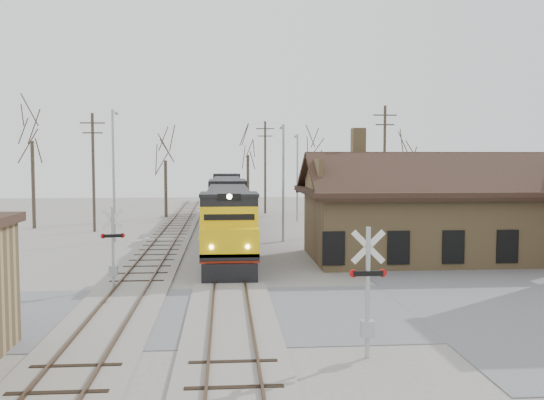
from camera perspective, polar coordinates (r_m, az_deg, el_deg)
The scene contains 20 objects.
ground at distance 24.15m, azimuth -3.88°, elevation -10.59°, with size 140.00×140.00×0.00m, color gray.
road at distance 24.14m, azimuth -3.88°, elevation -10.55°, with size 60.00×9.00×0.03m, color slate.
track_main at distance 38.84m, azimuth -4.12°, elevation -4.92°, with size 3.40×90.00×0.24m.
track_siding at distance 39.07m, azimuth -10.76°, elevation -4.92°, with size 3.40×90.00×0.24m.
depot at distance 37.60m, azimuth 14.50°, elevation -1.73°, with size 15.20×9.31×7.90m.
locomotive_lead at distance 37.96m, azimuth -4.13°, elevation -1.77°, with size 2.91×19.48×4.32m.
locomotive_trailing at distance 57.65m, azimuth -4.25°, elevation 0.20°, with size 2.91×19.48×4.09m.
crossbuck_near at distance 18.73m, azimuth 9.00°, elevation -8.99°, with size 1.14×0.30×4.00m.
crossbuck_far at distance 28.91m, azimuth -14.74°, elevation -4.61°, with size 1.09×0.32×3.84m.
streetlight_a at distance 45.04m, azimuth -14.67°, elevation 2.89°, with size 0.25×2.04×9.53m.
streetlight_b at distance 43.77m, azimuth 1.06°, elevation 2.28°, with size 0.25×2.04×8.47m.
streetlight_c at distance 58.07m, azimuth 2.39°, elevation 2.62°, with size 0.25×2.04×8.32m.
utility_pole_a at distance 51.62m, azimuth -16.46°, elevation 2.72°, with size 2.00×0.24×9.70m.
utility_pole_b at distance 66.00m, azimuth -0.65°, elevation 3.27°, with size 2.00×0.24×10.03m.
utility_pole_c at distance 52.16m, azimuth 10.54°, elevation 3.25°, with size 2.00×0.24×10.46m.
tree_a at distance 55.86m, azimuth -21.69°, elevation 6.46°, with size 5.01×5.01×12.28m.
tree_b at distance 61.59m, azimuth -10.01°, elevation 4.57°, with size 3.88×3.88×9.50m.
tree_c at distance 69.41m, azimuth -2.29°, elevation 5.12°, with size 4.26×4.26×10.44m.
tree_d at distance 66.90m, azimuth 3.91°, elevation 4.96°, with size 4.14×4.14×10.13m.
tree_e at distance 66.25m, azimuth 12.62°, elevation 4.18°, with size 3.67×3.67×8.99m.
Camera 1 is at (-0.22, -23.37, 6.08)m, focal length 40.00 mm.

